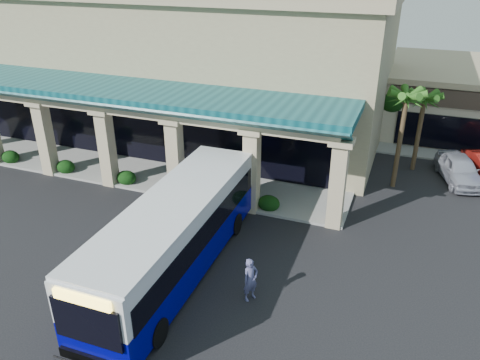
% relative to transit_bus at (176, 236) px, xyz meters
% --- Properties ---
extents(ground, '(110.00, 110.00, 0.00)m').
position_rel_transit_bus_xyz_m(ground, '(-0.26, 1.00, -1.77)').
color(ground, black).
extents(main_building, '(30.80, 14.80, 11.35)m').
position_rel_transit_bus_xyz_m(main_building, '(-8.26, 17.00, 3.91)').
color(main_building, tan).
rests_on(main_building, ground).
extents(arcade, '(30.00, 6.20, 5.70)m').
position_rel_transit_bus_xyz_m(arcade, '(-8.26, 7.80, 1.08)').
color(arcade, '#0C444D').
rests_on(arcade, ground).
extents(palm_0, '(2.40, 2.40, 6.60)m').
position_rel_transit_bus_xyz_m(palm_0, '(8.24, 12.00, 1.53)').
color(palm_0, '#285C18').
rests_on(palm_0, ground).
extents(palm_1, '(2.40, 2.40, 5.80)m').
position_rel_transit_bus_xyz_m(palm_1, '(9.24, 15.00, 1.13)').
color(palm_1, '#285C18').
rests_on(palm_1, ground).
extents(broadleaf_tree, '(2.60, 2.60, 4.81)m').
position_rel_transit_bus_xyz_m(broadleaf_tree, '(7.24, 20.00, 0.64)').
color(broadleaf_tree, black).
rests_on(broadleaf_tree, ground).
extents(transit_bus, '(3.08, 12.67, 3.53)m').
position_rel_transit_bus_xyz_m(transit_bus, '(0.00, 0.00, 0.00)').
color(transit_bus, '#010283').
rests_on(transit_bus, ground).
extents(pedestrian, '(0.75, 0.82, 1.89)m').
position_rel_transit_bus_xyz_m(pedestrian, '(3.62, -0.64, -0.82)').
color(pedestrian, '#535480').
rests_on(pedestrian, ground).
extents(car_silver, '(3.15, 5.06, 1.61)m').
position_rel_transit_bus_xyz_m(car_silver, '(11.88, 14.13, -0.96)').
color(car_silver, '#ACAEBD').
rests_on(car_silver, ground).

